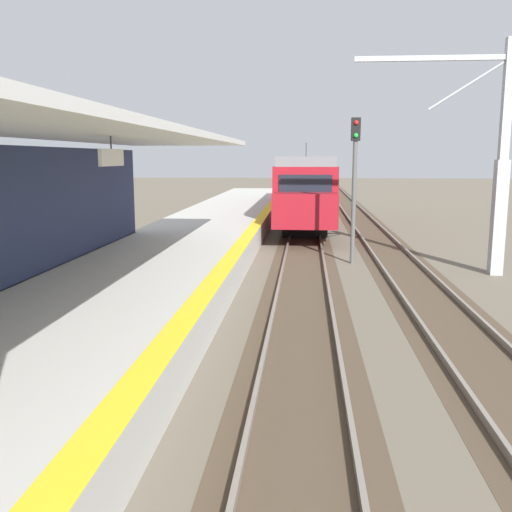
{
  "coord_description": "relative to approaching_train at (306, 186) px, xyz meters",
  "views": [
    {
      "loc": [
        1.94,
        1.0,
        3.82
      ],
      "look_at": [
        1.07,
        10.92,
        2.1
      ],
      "focal_mm": 40.1,
      "sensor_mm": 36.0,
      "label": 1
    }
  ],
  "objects": [
    {
      "name": "rail_signal_post",
      "position": [
        1.74,
        -13.05,
        1.02
      ],
      "size": [
        0.32,
        0.34,
        5.2
      ],
      "color": "#4C4C4C",
      "rests_on": "ground"
    },
    {
      "name": "approaching_train",
      "position": [
        0.0,
        0.0,
        0.0
      ],
      "size": [
        2.93,
        19.6,
        4.76
      ],
      "color": "maroon",
      "rests_on": "ground"
    },
    {
      "name": "station_platform",
      "position": [
        -4.4,
        -18.8,
        -1.73
      ],
      "size": [
        5.0,
        80.0,
        0.91
      ],
      "color": "#B7B5AD",
      "rests_on": "ground"
    },
    {
      "name": "catenary_pylon_far_side",
      "position": [
        5.99,
        -14.65,
        1.43
      ],
      "size": [
        5.0,
        0.4,
        7.5
      ],
      "color": "#9EA3A8",
      "rests_on": "ground"
    },
    {
      "name": "track_pair_middle",
      "position": [
        3.4,
        -14.8,
        -2.13
      ],
      "size": [
        2.34,
        120.0,
        0.16
      ],
      "color": "#4C3D2D",
      "rests_on": "ground"
    },
    {
      "name": "track_pair_nearest_platform",
      "position": [
        -0.0,
        -14.8,
        -2.13
      ],
      "size": [
        2.34,
        120.0,
        0.16
      ],
      "color": "#4C3D2D",
      "rests_on": "ground"
    }
  ]
}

